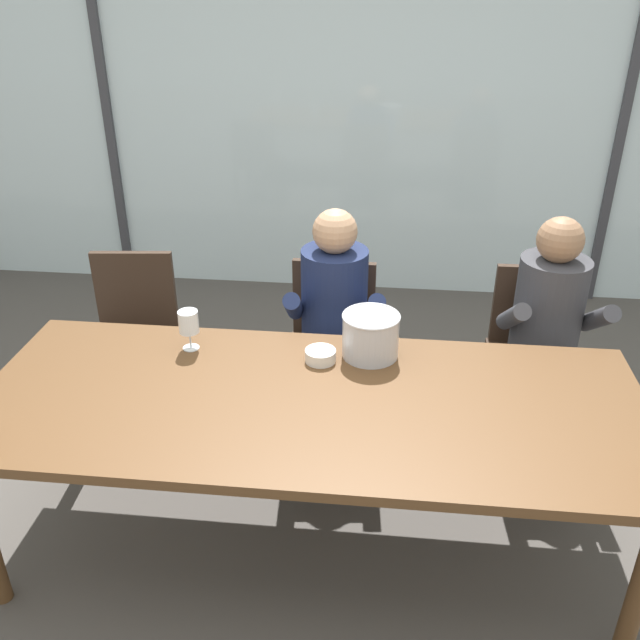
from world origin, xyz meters
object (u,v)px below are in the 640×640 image
(person_navy_polo, at_px, (334,318))
(wine_glass_center_pour, at_px, (189,323))
(chair_center, at_px, (535,343))
(ice_bucket_primary, at_px, (371,335))
(chair_near_curtain, at_px, (134,325))
(person_charcoal_jacket, at_px, (550,328))
(chair_left_of_center, at_px, (331,336))
(dining_table, at_px, (310,413))
(tasting_bowl, at_px, (320,355))

(person_navy_polo, xyz_separation_m, wine_glass_center_pour, (-0.57, -0.45, 0.18))
(chair_center, distance_m, ice_bucket_primary, 1.05)
(person_navy_polo, bearing_deg, chair_near_curtain, 168.15)
(wine_glass_center_pour, bearing_deg, chair_center, 21.84)
(person_charcoal_jacket, relative_size, ice_bucket_primary, 5.00)
(chair_left_of_center, relative_size, person_navy_polo, 0.73)
(dining_table, relative_size, ice_bucket_primary, 10.51)
(chair_near_curtain, height_order, chair_left_of_center, same)
(chair_left_of_center, bearing_deg, chair_near_curtain, -178.47)
(dining_table, distance_m, tasting_bowl, 0.29)
(chair_near_curtain, relative_size, wine_glass_center_pour, 5.03)
(ice_bucket_primary, bearing_deg, person_navy_polo, 113.54)
(chair_left_of_center, bearing_deg, ice_bucket_primary, -66.96)
(person_navy_polo, bearing_deg, person_charcoal_jacket, -4.78)
(dining_table, distance_m, chair_near_curtain, 1.39)
(ice_bucket_primary, bearing_deg, person_charcoal_jacket, 27.66)
(chair_near_curtain, height_order, ice_bucket_primary, ice_bucket_primary)
(ice_bucket_primary, bearing_deg, chair_center, 36.74)
(person_charcoal_jacket, xyz_separation_m, tasting_bowl, (-1.02, -0.50, 0.08))
(chair_near_curtain, bearing_deg, person_charcoal_jacket, -9.72)
(person_charcoal_jacket, bearing_deg, chair_center, 92.73)
(dining_table, xyz_separation_m, chair_left_of_center, (-0.00, 0.90, -0.17))
(chair_near_curtain, relative_size, chair_left_of_center, 1.00)
(dining_table, height_order, person_navy_polo, person_navy_polo)
(chair_near_curtain, relative_size, person_navy_polo, 0.73)
(chair_near_curtain, relative_size, chair_center, 1.00)
(dining_table, xyz_separation_m, chair_center, (1.01, 0.94, -0.17))
(ice_bucket_primary, xyz_separation_m, wine_glass_center_pour, (-0.75, -0.03, 0.03))
(person_charcoal_jacket, relative_size, wine_glass_center_pour, 6.87)
(dining_table, distance_m, wine_glass_center_pour, 0.66)
(chair_left_of_center, distance_m, ice_bucket_primary, 0.68)
(person_navy_polo, relative_size, wine_glass_center_pour, 6.87)
(person_navy_polo, bearing_deg, dining_table, -96.35)
(dining_table, height_order, chair_near_curtain, chair_near_curtain)
(chair_left_of_center, distance_m, person_charcoal_jacket, 1.05)
(chair_left_of_center, bearing_deg, tasting_bowl, -86.74)
(chair_near_curtain, bearing_deg, chair_center, -5.04)
(chair_near_curtain, bearing_deg, dining_table, -47.26)
(person_charcoal_jacket, bearing_deg, chair_near_curtain, 172.82)
(wine_glass_center_pour, bearing_deg, chair_near_curtain, 129.96)
(chair_center, bearing_deg, wine_glass_center_pour, -158.92)
(tasting_bowl, bearing_deg, person_charcoal_jacket, 26.03)
(chair_center, height_order, tasting_bowl, chair_center)
(chair_center, height_order, wine_glass_center_pour, wine_glass_center_pour)
(chair_near_curtain, bearing_deg, tasting_bowl, -37.10)
(chair_center, bearing_deg, chair_near_curtain, -179.72)
(wine_glass_center_pour, bearing_deg, person_charcoal_jacket, 16.12)
(chair_near_curtain, height_order, tasting_bowl, chair_near_curtain)
(chair_left_of_center, relative_size, wine_glass_center_pour, 5.03)
(tasting_bowl, bearing_deg, ice_bucket_primary, 18.86)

